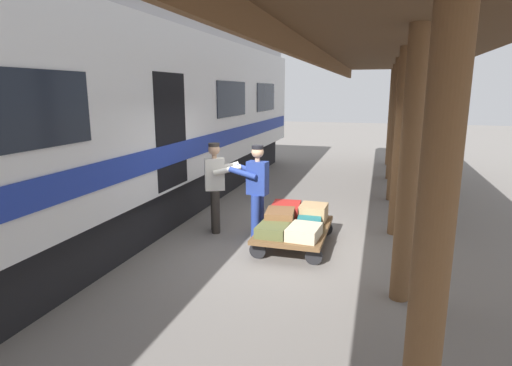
# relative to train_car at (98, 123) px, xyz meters

# --- Properties ---
(ground_plane) EXTENTS (60.00, 60.00, 0.00)m
(ground_plane) POSITION_rel_train_car_xyz_m (-3.56, 0.00, -2.06)
(ground_plane) COLOR slate
(platform_canopy) EXTENTS (3.20, 19.29, 3.56)m
(platform_canopy) POSITION_rel_train_car_xyz_m (-5.32, 0.00, 1.18)
(platform_canopy) COLOR brown
(platform_canopy) RESTS_ON ground_plane
(train_car) EXTENTS (3.02, 18.09, 4.00)m
(train_car) POSITION_rel_train_car_xyz_m (0.00, 0.00, 0.00)
(train_car) COLOR silver
(train_car) RESTS_ON ground_plane
(luggage_cart) EXTENTS (1.18, 1.76, 0.34)m
(luggage_cart) POSITION_rel_train_car_xyz_m (-3.70, -0.14, -1.77)
(luggage_cart) COLOR brown
(luggage_cart) RESTS_ON ground_plane
(suitcase_teal_softside) EXTENTS (0.46, 0.56, 0.16)m
(suitcase_teal_softside) POSITION_rel_train_car_xyz_m (-3.95, -0.14, -1.64)
(suitcase_teal_softside) COLOR #1E666B
(suitcase_teal_softside) RESTS_ON luggage_cart
(suitcase_brown_leather) EXTENTS (0.54, 0.63, 0.28)m
(suitcase_brown_leather) POSITION_rel_train_car_xyz_m (-3.44, -0.14, -1.58)
(suitcase_brown_leather) COLOR brown
(suitcase_brown_leather) RESTS_ON luggage_cart
(suitcase_tan_vintage) EXTENTS (0.48, 0.50, 0.30)m
(suitcase_tan_vintage) POSITION_rel_train_car_xyz_m (-3.95, -0.62, -1.57)
(suitcase_tan_vintage) COLOR tan
(suitcase_tan_vintage) RESTS_ON luggage_cart
(suitcase_olive_duffel) EXTENTS (0.50, 0.59, 0.18)m
(suitcase_olive_duffel) POSITION_rel_train_car_xyz_m (-3.44, 0.34, -1.63)
(suitcase_olive_duffel) COLOR brown
(suitcase_olive_duffel) RESTS_ON luggage_cart
(suitcase_red_plastic) EXTENTS (0.54, 0.65, 0.28)m
(suitcase_red_plastic) POSITION_rel_train_car_xyz_m (-3.44, -0.62, -1.58)
(suitcase_red_plastic) COLOR #AD231E
(suitcase_red_plastic) RESTS_ON luggage_cart
(suitcase_cream_canvas) EXTENTS (0.52, 0.64, 0.20)m
(suitcase_cream_canvas) POSITION_rel_train_car_xyz_m (-3.95, 0.34, -1.62)
(suitcase_cream_canvas) COLOR beige
(suitcase_cream_canvas) RESTS_ON luggage_cart
(porter_in_overalls) EXTENTS (0.70, 0.48, 1.70)m
(porter_in_overalls) POSITION_rel_train_car_xyz_m (-2.95, -0.39, -1.14)
(porter_in_overalls) COLOR navy
(porter_in_overalls) RESTS_ON ground_plane
(porter_by_door) EXTENTS (0.74, 0.61, 1.70)m
(porter_by_door) POSITION_rel_train_car_xyz_m (-2.11, -0.50, -1.14)
(porter_by_door) COLOR #332D28
(porter_by_door) RESTS_ON ground_plane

